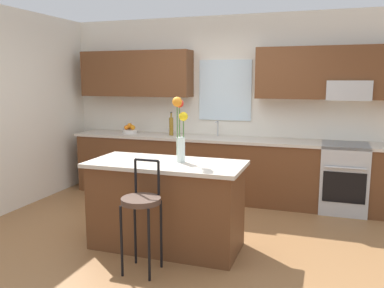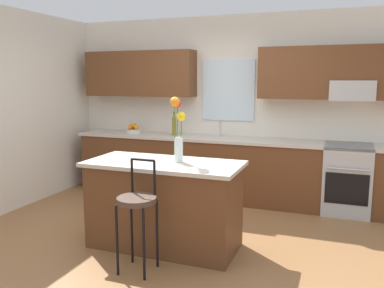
% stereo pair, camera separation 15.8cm
% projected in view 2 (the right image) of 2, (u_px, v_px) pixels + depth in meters
% --- Properties ---
extents(ground_plane, '(14.00, 14.00, 0.00)m').
position_uv_depth(ground_plane, '(178.00, 241.00, 4.39)').
color(ground_plane, olive).
extents(wall_left, '(0.12, 4.60, 2.70)m').
position_uv_depth(wall_left, '(10.00, 111.00, 5.34)').
color(wall_left, silver).
rests_on(wall_left, ground).
extents(back_wall_assembly, '(5.60, 0.50, 2.70)m').
position_uv_depth(back_wall_assembly, '(230.00, 96.00, 5.97)').
color(back_wall_assembly, silver).
rests_on(back_wall_assembly, ground).
extents(counter_run, '(4.56, 0.64, 0.92)m').
position_uv_depth(counter_run, '(222.00, 168.00, 5.89)').
color(counter_run, brown).
rests_on(counter_run, ground).
extents(sink_faucet, '(0.02, 0.13, 0.23)m').
position_uv_depth(sink_faucet, '(220.00, 127.00, 5.95)').
color(sink_faucet, '#B7BABC').
rests_on(sink_faucet, counter_run).
extents(oven_range, '(0.60, 0.64, 0.92)m').
position_uv_depth(oven_range, '(347.00, 179.00, 5.27)').
color(oven_range, '#B7BABC').
rests_on(oven_range, ground).
extents(kitchen_island, '(1.62, 0.75, 0.92)m').
position_uv_depth(kitchen_island, '(164.00, 204.00, 4.19)').
color(kitchen_island, brown).
rests_on(kitchen_island, ground).
extents(bar_stool_near, '(0.36, 0.36, 1.04)m').
position_uv_depth(bar_stool_near, '(137.00, 205.00, 3.62)').
color(bar_stool_near, black).
rests_on(bar_stool_near, ground).
extents(flower_vase, '(0.15, 0.15, 0.67)m').
position_uv_depth(flower_vase, '(178.00, 127.00, 4.05)').
color(flower_vase, silver).
rests_on(flower_vase, kitchen_island).
extents(fruit_bowl_oranges, '(0.24, 0.24, 0.16)m').
position_uv_depth(fruit_bowl_oranges, '(133.00, 129.00, 6.32)').
color(fruit_bowl_oranges, silver).
rests_on(fruit_bowl_oranges, counter_run).
extents(bottle_olive_oil, '(0.06, 0.06, 0.35)m').
position_uv_depth(bottle_olive_oil, '(174.00, 126.00, 6.06)').
color(bottle_olive_oil, olive).
rests_on(bottle_olive_oil, counter_run).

